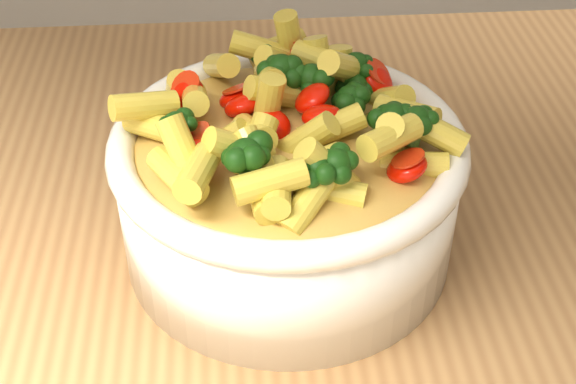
{
  "coord_description": "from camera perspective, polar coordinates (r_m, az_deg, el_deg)",
  "views": [
    {
      "loc": [
        -0.14,
        -0.37,
        1.28
      ],
      "look_at": [
        -0.1,
        0.05,
        0.95
      ],
      "focal_mm": 50.0,
      "sensor_mm": 36.0,
      "label": 1
    }
  ],
  "objects": [
    {
      "name": "pasta_salad",
      "position": [
        0.5,
        0.0,
        5.65
      ],
      "size": [
        0.18,
        0.18,
        0.04
      ],
      "color": "#EDD34A",
      "rests_on": "serving_bowl"
    },
    {
      "name": "serving_bowl",
      "position": [
        0.53,
        0.0,
        0.1
      ],
      "size": [
        0.23,
        0.23,
        0.1
      ],
      "color": "white",
      "rests_on": "table"
    },
    {
      "name": "table",
      "position": [
        0.62,
        10.28,
        -13.25
      ],
      "size": [
        1.2,
        0.8,
        0.9
      ],
      "color": "#A77947",
      "rests_on": "ground"
    }
  ]
}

